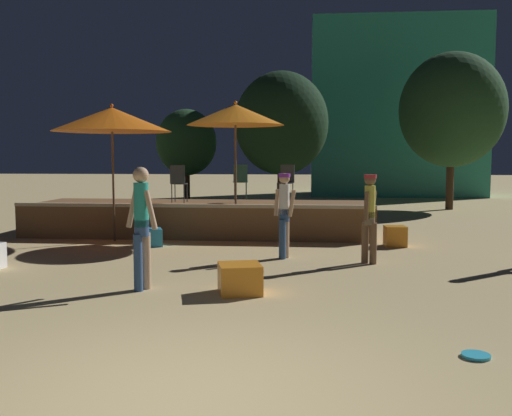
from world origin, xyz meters
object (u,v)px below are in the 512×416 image
at_px(background_tree_0, 186,143).
at_px(person_0, 370,214).
at_px(person_2, 284,211).
at_px(bistro_chair_2, 178,180).
at_px(patio_umbrella_0, 112,120).
at_px(patio_umbrella_1, 235,115).
at_px(bistro_chair_0, 240,178).
at_px(frisbee_disc, 476,356).
at_px(person_3, 142,222).
at_px(bistro_chair_1, 286,179).
at_px(background_tree_1, 452,110).
at_px(cube_seat_2, 395,236).
at_px(background_tree_2, 281,123).
at_px(cube_seat_1, 240,279).
at_px(cube_seat_4, 150,237).

bearing_deg(background_tree_0, person_0, -66.07).
distance_m(person_2, bistro_chair_2, 3.74).
height_order(patio_umbrella_0, person_2, patio_umbrella_0).
relative_size(patio_umbrella_1, bistro_chair_0, 3.61).
bearing_deg(frisbee_disc, person_0, 96.11).
bearing_deg(person_3, bistro_chair_1, -170.57).
relative_size(person_2, bistro_chair_0, 1.82).
bearing_deg(person_0, bistro_chair_0, 153.35).
distance_m(patio_umbrella_1, bistro_chair_0, 1.98).
height_order(person_3, bistro_chair_0, person_3).
height_order(person_3, background_tree_0, background_tree_0).
bearing_deg(bistro_chair_0, person_3, 76.40).
bearing_deg(patio_umbrella_0, background_tree_1, 42.71).
relative_size(cube_seat_2, background_tree_1, 0.08).
height_order(person_3, background_tree_2, background_tree_2).
distance_m(patio_umbrella_0, bistro_chair_0, 3.55).
relative_size(patio_umbrella_1, background_tree_1, 0.56).
distance_m(person_2, background_tree_1, 12.60).
relative_size(cube_seat_2, bistro_chair_2, 0.53).
xyz_separation_m(patio_umbrella_0, person_2, (4.03, -1.92, -1.89)).
bearing_deg(frisbee_disc, background_tree_2, 99.59).
relative_size(person_2, bistro_chair_2, 1.82).
xyz_separation_m(person_0, person_3, (-3.53, -2.42, 0.09)).
distance_m(cube_seat_1, bistro_chair_2, 6.00).
bearing_deg(bistro_chair_1, background_tree_2, 110.85).
bearing_deg(background_tree_0, cube_seat_4, -81.31).
height_order(patio_umbrella_1, bistro_chair_2, patio_umbrella_1).
relative_size(patio_umbrella_1, person_3, 1.80).
height_order(patio_umbrella_1, person_3, patio_umbrella_1).
xyz_separation_m(bistro_chair_2, background_tree_2, (2.10, 7.82, 1.79)).
distance_m(bistro_chair_0, frisbee_disc, 9.69).
relative_size(bistro_chair_1, background_tree_2, 0.18).
height_order(bistro_chair_0, bistro_chair_2, same).
height_order(cube_seat_4, background_tree_1, background_tree_1).
xyz_separation_m(frisbee_disc, background_tree_1, (3.60, 16.18, 3.65)).
bearing_deg(background_tree_2, cube_seat_2, -71.47).
xyz_separation_m(patio_umbrella_0, bistro_chair_0, (2.74, 1.77, -1.40)).
xyz_separation_m(person_0, background_tree_1, (4.13, 11.29, 2.76)).
relative_size(patio_umbrella_0, bistro_chair_0, 3.51).
bearing_deg(cube_seat_4, person_0, -20.06).
bearing_deg(background_tree_1, bistro_chair_2, -135.19).
distance_m(person_2, bistro_chair_1, 3.37).
xyz_separation_m(person_2, bistro_chair_2, (-2.66, 2.59, 0.49)).
height_order(patio_umbrella_1, cube_seat_1, patio_umbrella_1).
relative_size(bistro_chair_1, frisbee_disc, 3.25).
bearing_deg(person_2, frisbee_disc, 45.12).
relative_size(patio_umbrella_0, cube_seat_1, 4.41).
distance_m(cube_seat_2, person_2, 3.00).
bearing_deg(bistro_chair_1, cube_seat_1, -76.77).
height_order(patio_umbrella_0, background_tree_2, background_tree_2).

